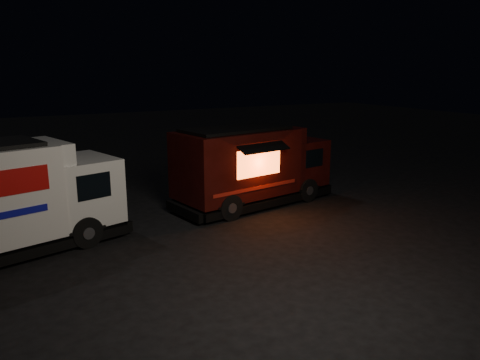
# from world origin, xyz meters

# --- Properties ---
(ground) EXTENTS (80.00, 80.00, 0.00)m
(ground) POSITION_xyz_m (0.00, 0.00, 0.00)
(ground) COLOR black
(ground) RESTS_ON ground
(red_truck) EXTENTS (6.13, 3.04, 2.73)m
(red_truck) POSITION_xyz_m (3.24, 3.69, 1.37)
(red_truck) COLOR #340B09
(red_truck) RESTS_ON ground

